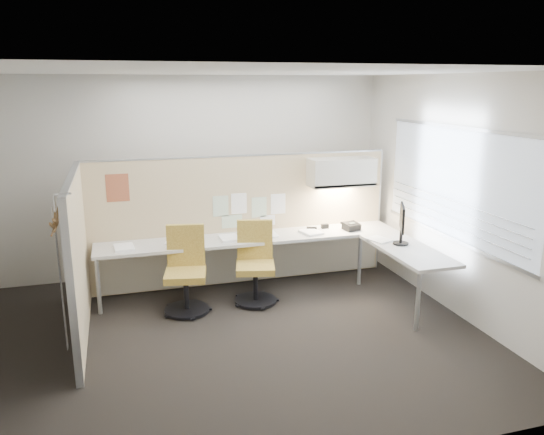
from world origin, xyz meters
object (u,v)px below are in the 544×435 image
object	(u,v)px
chair_left	(186,273)
phone	(351,226)
desk	(279,247)
chair_right	(255,265)
monitor	(402,222)

from	to	relation	value
chair_left	phone	world-z (taller)	chair_left
desk	chair_right	bearing A→B (deg)	-148.12
monitor	phone	world-z (taller)	monitor
chair_right	phone	distance (m)	1.51
desk	monitor	xyz separation A→B (m)	(1.37, -0.72, 0.42)
chair_left	phone	xyz separation A→B (m)	(2.32, 0.35, 0.31)
chair_left	chair_right	distance (m)	0.87
chair_left	monitor	distance (m)	2.72
phone	chair_right	bearing A→B (deg)	-179.92
desk	chair_left	bearing A→B (deg)	-167.48
desk	chair_right	world-z (taller)	chair_right
desk	chair_left	world-z (taller)	chair_left
monitor	phone	size ratio (longest dim) A/B	2.04
chair_left	chair_right	xyz separation A→B (m)	(0.87, 0.04, -0.01)
desk	phone	bearing A→B (deg)	3.96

